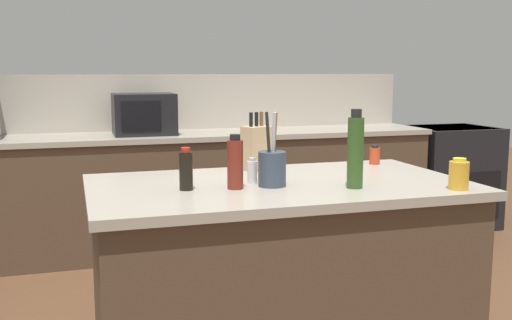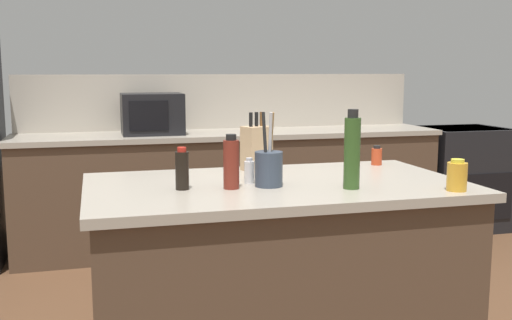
{
  "view_description": "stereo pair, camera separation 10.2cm",
  "coord_description": "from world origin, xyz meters",
  "views": [
    {
      "loc": [
        -0.87,
        -2.48,
        1.44
      ],
      "look_at": [
        0.0,
        0.35,
        0.99
      ],
      "focal_mm": 42.0,
      "sensor_mm": 36.0,
      "label": 1
    },
    {
      "loc": [
        -0.77,
        -2.5,
        1.44
      ],
      "look_at": [
        0.0,
        0.35,
        0.99
      ],
      "focal_mm": 42.0,
      "sensor_mm": 36.0,
      "label": 2
    }
  ],
  "objects": [
    {
      "name": "microwave",
      "position": [
        -0.34,
        2.2,
        1.1
      ],
      "size": [
        0.47,
        0.39,
        0.32
      ],
      "color": "black",
      "rests_on": "back_counter_run"
    },
    {
      "name": "range_oven",
      "position": [
        2.44,
        2.2,
        0.47
      ],
      "size": [
        0.76,
        0.65,
        0.92
      ],
      "color": "black",
      "rests_on": "ground_plane"
    },
    {
      "name": "olive_oil_bottle",
      "position": [
        0.26,
        -0.22,
        1.1
      ],
      "size": [
        0.07,
        0.07,
        0.33
      ],
      "color": "#2D4C1E",
      "rests_on": "kitchen_island"
    },
    {
      "name": "vinegar_bottle",
      "position": [
        -0.23,
        -0.08,
        1.05
      ],
      "size": [
        0.07,
        0.07,
        0.23
      ],
      "color": "maroon",
      "rests_on": "kitchen_island"
    },
    {
      "name": "soy_sauce_bottle",
      "position": [
        -0.43,
        -0.05,
        1.02
      ],
      "size": [
        0.06,
        0.06,
        0.18
      ],
      "color": "black",
      "rests_on": "kitchen_island"
    },
    {
      "name": "kitchen_island",
      "position": [
        0.0,
        0.0,
        0.47
      ],
      "size": [
        1.67,
        0.94,
        0.94
      ],
      "color": "#4C3828",
      "rests_on": "ground_plane"
    },
    {
      "name": "knife_block",
      "position": [
        -0.0,
        0.34,
        1.05
      ],
      "size": [
        0.16,
        0.14,
        0.29
      ],
      "rotation": [
        0.0,
        0.0,
        0.36
      ],
      "color": "tan",
      "rests_on": "kitchen_island"
    },
    {
      "name": "spice_jar_paprika",
      "position": [
        0.66,
        0.34,
        0.99
      ],
      "size": [
        0.06,
        0.06,
        0.1
      ],
      "color": "#B73D1E",
      "rests_on": "kitchen_island"
    },
    {
      "name": "honey_jar",
      "position": [
        0.67,
        -0.37,
        1.0
      ],
      "size": [
        0.08,
        0.08,
        0.13
      ],
      "color": "gold",
      "rests_on": "kitchen_island"
    },
    {
      "name": "salt_shaker",
      "position": [
        -0.12,
        0.01,
        0.99
      ],
      "size": [
        0.04,
        0.04,
        0.11
      ],
      "color": "silver",
      "rests_on": "kitchen_island"
    },
    {
      "name": "wall_backsplash",
      "position": [
        0.3,
        2.52,
        1.17
      ],
      "size": [
        3.4,
        0.03,
        0.46
      ],
      "primitive_type": "cube",
      "color": "#B2A899",
      "rests_on": "back_counter_run"
    },
    {
      "name": "utensil_crock",
      "position": [
        -0.06,
        -0.08,
        1.02
      ],
      "size": [
        0.12,
        0.12,
        0.32
      ],
      "color": "#333D4C",
      "rests_on": "kitchen_island"
    },
    {
      "name": "back_counter_run",
      "position": [
        0.3,
        2.2,
        0.47
      ],
      "size": [
        3.44,
        0.66,
        0.94
      ],
      "color": "#4C3828",
      "rests_on": "ground_plane"
    }
  ]
}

